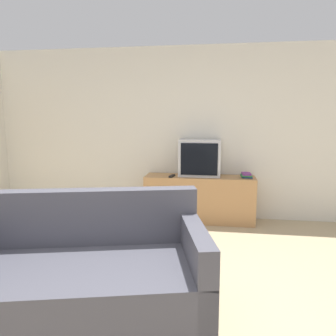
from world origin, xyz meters
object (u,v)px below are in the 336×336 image
tv_stand (199,199)px  television (200,158)px  book_stack (246,175)px  remote_on_stand (172,176)px  couch (83,278)px

tv_stand → television: bearing=98.9°
tv_stand → book_stack: 0.77m
tv_stand → remote_on_stand: 0.55m
tv_stand → book_stack: size_ratio=8.63×
tv_stand → couch: couch is taller
couch → remote_on_stand: size_ratio=11.33×
television → couch: 2.75m
television → couch: television is taller
television → remote_on_stand: television is taller
tv_stand → television: (-0.01, 0.04, 0.61)m
television → remote_on_stand: 0.50m
couch → remote_on_stand: bearing=67.3°
remote_on_stand → television: bearing=20.7°
tv_stand → television: size_ratio=2.66×
tv_stand → television: 0.61m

